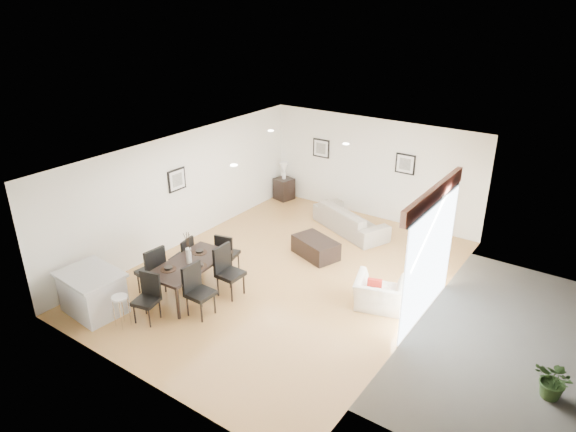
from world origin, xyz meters
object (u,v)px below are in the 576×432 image
Objects in this scene: dining_table at (190,266)px; dining_chair_foot at (226,251)px; sofa at (350,219)px; dining_chair_wfar at (184,255)px; bar_stool at (120,301)px; dining_chair_head at (148,294)px; dining_chair_enear at (197,287)px; dining_chair_wnear at (153,269)px; coffee_table at (316,247)px; dining_chair_efar at (227,268)px; side_table at (284,189)px; kitchen_island at (93,292)px; armchair at (380,293)px.

dining_table is 1.93× the size of dining_chair_foot.
dining_table is at bearing 99.29° from sofa.
dining_chair_wfar reaches higher than dining_table.
sofa is 6.21m from bar_stool.
dining_chair_head is 1.49× the size of bar_stool.
dining_chair_enear is at bearing 107.22° from sofa.
dining_chair_wfar is (-0.01, 0.88, -0.09)m from dining_chair_wnear.
dining_chair_wnear is (-1.78, -4.95, 0.27)m from sofa.
dining_chair_head is 0.51m from bar_stool.
dining_chair_enear reaches higher than coffee_table.
dining_chair_efar reaches higher than dining_chair_wfar.
side_table is 0.50× the size of kitchen_island.
dining_chair_enear is 0.97× the size of dining_chair_efar.
dining_chair_head is 2.13m from dining_chair_foot.
dining_chair_foot is at bearing 84.73° from dining_table.
dining_chair_enear is (0.60, -0.43, -0.07)m from dining_table.
dining_chair_enear is at bearing -39.87° from dining_table.
dining_chair_wfar is at bearing -107.52° from coffee_table.
dining_chair_foot is 2.60m from bar_stool.
armchair is at bearing 98.28° from dining_chair_wfar.
dining_chair_efar is 1.68× the size of bar_stool.
dining_chair_enear is (1.19, 0.01, -0.02)m from dining_chair_wnear.
armchair is 1.50× the size of side_table.
dining_chair_wnear is at bearing 119.56° from dining_chair_head.
dining_chair_efar is at bearing 54.64° from dining_chair_head.
dining_chair_wfar reaches higher than side_table.
sofa is at bearing -17.56° from side_table.
sofa is 2.09× the size of dining_chair_efar.
dining_chair_wnear is 3.75m from coffee_table.
dining_chair_head is (-1.20, -5.58, 0.20)m from sofa.
coffee_table is at bearing 62.83° from dining_table.
dining_chair_foot is at bearing 124.94° from dining_chair_wfar.
sofa is 1.23× the size of dining_table.
dining_chair_efar is 1.12× the size of dining_chair_head.
side_table reaches higher than coffee_table.
dining_chair_wnear reaches higher than dining_chair_enear.
dining_chair_wfar is 0.88× the size of dining_chair_enear.
sofa is 3.50× the size of bar_stool.
coffee_table is at bearing 133.05° from dining_chair_wfar.
dining_table is 1.07m from dining_chair_foot.
kitchen_island is (-4.42, -3.26, 0.11)m from armchair.
kitchen_island reaches higher than bar_stool.
dining_chair_head reaches higher than side_table.
side_table is (-4.84, 3.63, 0.01)m from armchair.
dining_chair_efar is at bearing 0.49° from dining_chair_enear.
sofa is 2.07× the size of dining_chair_wnear.
armchair is 0.93× the size of dining_chair_enear.
coffee_table is at bearing -43.23° from side_table.
dining_table is 1.97× the size of dining_chair_wfar.
dining_chair_head is 0.74× the size of kitchen_island.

